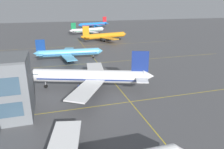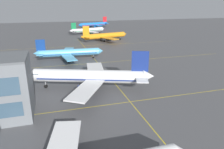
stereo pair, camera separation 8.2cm
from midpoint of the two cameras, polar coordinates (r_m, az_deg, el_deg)
airliner_second_row at (r=66.02m, az=-5.96°, el=-0.51°), size 39.05×33.44×12.52m
airliner_third_row at (r=102.55m, az=-11.53°, el=5.79°), size 32.59×28.09×10.13m
airliner_far_left_stand at (r=149.98m, az=-2.03°, el=10.38°), size 35.68×30.32×11.18m
airliner_far_right_stand at (r=184.94m, az=-6.59°, el=11.80°), size 32.35×27.62×10.27m
airliner_distant_taxiway at (r=231.37m, az=-4.90°, el=13.34°), size 35.02×29.91×11.11m
taxiway_markings at (r=77.22m, az=-0.52°, el=-0.84°), size 129.59×181.29×0.01m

